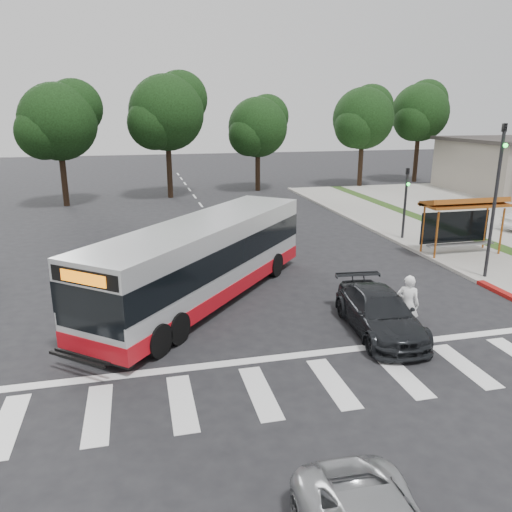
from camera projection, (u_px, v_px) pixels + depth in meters
name	position (u px, v px, depth m)	size (l,w,h in m)	color
ground	(280.00, 312.00, 17.94)	(140.00, 140.00, 0.00)	black
sidewalk_east	(429.00, 239.00, 27.86)	(4.00, 40.00, 0.12)	gray
curb_east	(397.00, 241.00, 27.41)	(0.30, 40.00, 0.15)	#9E9991
crosswalk_ladder	(333.00, 383.00, 13.27)	(18.00, 2.60, 0.01)	silver
bus_shelter	(463.00, 209.00, 24.48)	(4.20, 1.60, 2.86)	#9F521A
traffic_signal_ne_tall	(497.00, 189.00, 20.41)	(0.18, 0.37, 6.50)	black
traffic_signal_ne_short	(406.00, 196.00, 27.33)	(0.18, 0.37, 4.00)	black
tree_ne_a	(364.00, 117.00, 45.96)	(6.16, 5.74, 9.30)	black
tree_ne_b	(420.00, 111.00, 49.25)	(6.16, 5.74, 10.02)	black
tree_north_a	(168.00, 111.00, 39.91)	(6.60, 6.15, 10.17)	black
tree_north_b	(258.00, 126.00, 43.91)	(5.72, 5.33, 8.43)	black
tree_north_c	(59.00, 121.00, 36.41)	(6.16, 5.74, 9.30)	black
transit_bus	(204.00, 262.00, 18.69)	(2.57, 11.88, 3.07)	silver
pedestrian	(408.00, 304.00, 16.02)	(0.72, 0.47, 1.97)	white
dark_sedan	(380.00, 312.00, 16.15)	(1.92, 4.72, 1.37)	black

